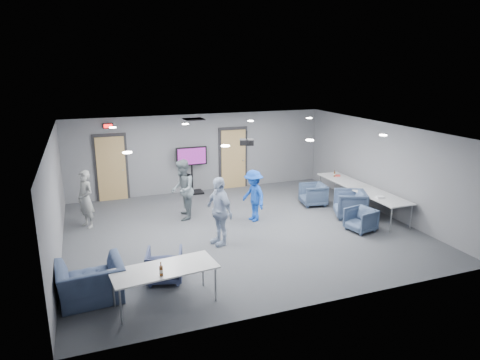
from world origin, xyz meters
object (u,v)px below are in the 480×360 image
object	(u,v)px
person_a	(86,199)
tv_stand	(192,167)
bottle_right	(334,174)
chair_front_a	(165,265)
chair_right_b	(350,204)
chair_right_c	(361,220)
bottle_front	(161,271)
person_c	(219,211)
table_front_left	(164,270)
chair_front_b	(91,282)
projector	(247,142)
person_b	(182,190)
table_right_a	(343,181)
chair_right_a	(313,195)
person_d	(253,196)
table_right_b	(380,197)

from	to	relation	value
person_a	tv_stand	distance (m)	4.06
bottle_right	chair_front_a	bearing A→B (deg)	-149.95
chair_right_b	chair_right_c	distance (m)	1.09
tv_stand	bottle_front	bearing A→B (deg)	-108.35
person_c	tv_stand	xyz separation A→B (m)	(0.43, 4.44, 0.06)
person_a	table_front_left	size ratio (longest dim) A/B	0.80
chair_front_b	projector	bearing A→B (deg)	-154.09
person_b	table_right_a	xyz separation A→B (m)	(5.25, -0.16, -0.18)
chair_front_b	projector	world-z (taller)	projector
person_a	person_c	xyz separation A→B (m)	(3.05, -2.36, 0.07)
chair_right_a	chair_right_c	world-z (taller)	chair_right_a
person_a	chair_right_c	bearing A→B (deg)	36.03
chair_right_a	table_front_left	size ratio (longest dim) A/B	0.38
chair_front_a	table_right_a	world-z (taller)	table_right_a
chair_front_b	tv_stand	xyz separation A→B (m)	(3.51, 6.15, 0.54)
person_d	chair_front_b	xyz separation A→B (m)	(-4.49, -2.94, -0.36)
chair_front_a	projector	bearing A→B (deg)	-126.95
person_d	chair_right_a	bearing A→B (deg)	94.13
person_b	bottle_front	world-z (taller)	person_b
chair_right_b	chair_front_b	bearing A→B (deg)	-48.49
person_d	bottle_front	xyz separation A→B (m)	(-3.30, -3.81, 0.09)
person_d	tv_stand	bearing A→B (deg)	-174.45
chair_right_b	chair_front_b	size ratio (longest dim) A/B	0.74
person_a	chair_front_b	xyz separation A→B (m)	(-0.03, -4.06, -0.41)
chair_front_a	person_a	bearing A→B (deg)	-54.21
projector	chair_right_b	bearing A→B (deg)	17.24
chair_front_a	table_right_a	xyz separation A→B (m)	(6.44, 3.30, 0.35)
person_d	table_right_a	distance (m)	3.47
bottle_front	person_b	bearing A→B (deg)	72.65
chair_front_a	bottle_right	world-z (taller)	bottle_right
chair_right_b	chair_right_c	size ratio (longest dim) A/B	1.27
chair_right_b	chair_front_a	distance (m)	6.09
person_c	table_right_a	world-z (taller)	person_c
table_right_a	tv_stand	distance (m)	5.06
chair_right_a	chair_right_c	size ratio (longest dim) A/B	1.10
chair_right_a	chair_right_c	xyz separation A→B (m)	(0.09, -2.38, -0.03)
projector	chair_front_b	bearing A→B (deg)	-130.14
person_a	bottle_right	world-z (taller)	person_a
bottle_right	chair_right_a	bearing A→B (deg)	-157.28
projector	chair_right_c	bearing A→B (deg)	-2.56
chair_front_b	chair_front_a	bearing A→B (deg)	-171.78
tv_stand	chair_right_b	bearing A→B (deg)	-46.52
person_b	person_c	size ratio (longest dim) A/B	1.01
chair_front_b	table_right_a	bearing A→B (deg)	-159.61
person_a	bottle_right	xyz separation A→B (m)	(7.79, -0.06, 0.02)
chair_right_c	chair_right_b	bearing A→B (deg)	148.57
person_c	table_right_a	bearing A→B (deg)	96.38
chair_front_b	projector	distance (m)	5.10
table_right_b	table_right_a	bearing A→B (deg)	0.00
table_right_b	bottle_front	world-z (taller)	bottle_front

